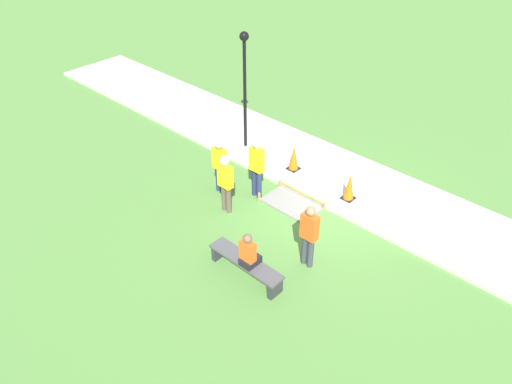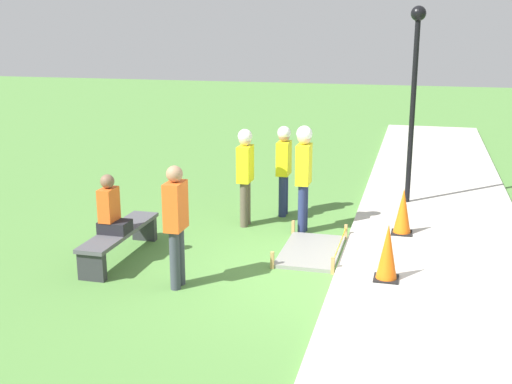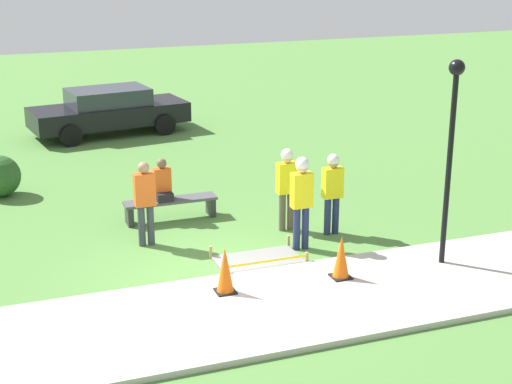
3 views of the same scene
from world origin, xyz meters
name	(u,v)px [view 3 (image 3 of 3)]	position (x,y,z in m)	size (l,w,h in m)	color
ground_plane	(218,280)	(0.00, 0.00, 0.00)	(60.00, 60.00, 0.00)	#51843D
sidewalk	(245,312)	(0.00, -1.44, 0.05)	(28.00, 2.88, 0.10)	#BCB7AD
wet_concrete_patch	(258,260)	(0.95, 0.50, 0.03)	(1.63, 0.95, 0.26)	gray
traffic_cone_near_patch	(225,270)	(-0.09, -0.72, 0.49)	(0.34, 0.34, 0.80)	black
traffic_cone_far_patch	(341,257)	(1.99, -0.85, 0.48)	(0.34, 0.34, 0.78)	black
park_bench	(171,205)	(-0.01, 3.30, 0.34)	(1.99, 0.44, 0.46)	#2D2D33
person_seated_on_bench	(163,184)	(-0.15, 3.35, 0.81)	(0.36, 0.44, 0.89)	black
worker_supervisor	(332,187)	(2.86, 1.36, 1.00)	(0.40, 0.24, 1.69)	navy
worker_assistant	(287,182)	(2.08, 1.89, 1.03)	(0.40, 0.25, 1.74)	brown
worker_trainee	(302,194)	(1.95, 0.82, 1.12)	(0.40, 0.27, 1.86)	navy
bystander_in_orange_shirt	(145,199)	(-0.81, 2.05, 0.96)	(0.40, 0.22, 1.70)	#383D47
lamppost_near	(452,132)	(4.04, -0.88, 2.55)	(0.28, 0.28, 3.72)	black
parked_car_black	(109,110)	(0.13, 11.38, 0.74)	(4.90, 2.48, 1.41)	black
shrub_rounded_near	(0,176)	(-3.34, 6.24, 0.49)	(0.97, 0.97, 0.97)	#285623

